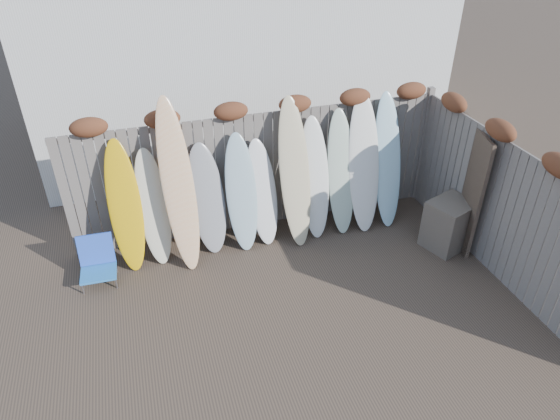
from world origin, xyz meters
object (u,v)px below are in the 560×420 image
object	(u,v)px
wooden_crate	(449,224)
surfboard_0	(125,207)
beach_chair	(97,261)
lattice_panel	(466,185)

from	to	relation	value
wooden_crate	surfboard_0	xyz separation A→B (m)	(-4.82, 1.11, 0.56)
wooden_crate	beach_chair	bearing A→B (deg)	171.43
lattice_panel	beach_chair	bearing A→B (deg)	-169.33
wooden_crate	surfboard_0	size ratio (longest dim) A/B	0.40
beach_chair	wooden_crate	xyz separation A→B (m)	(5.34, -0.80, 0.09)
surfboard_0	beach_chair	bearing A→B (deg)	-149.12
lattice_panel	surfboard_0	bearing A→B (deg)	-173.23
wooden_crate	lattice_panel	size ratio (longest dim) A/B	0.42
wooden_crate	lattice_panel	distance (m)	0.67
lattice_panel	surfboard_0	world-z (taller)	surfboard_0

